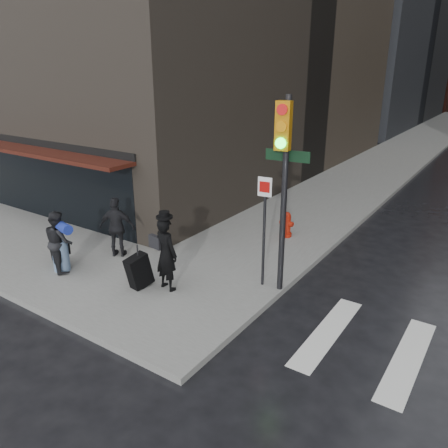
{
  "coord_description": "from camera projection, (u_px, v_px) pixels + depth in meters",
  "views": [
    {
      "loc": [
        6.09,
        -6.7,
        5.25
      ],
      "look_at": [
        -0.02,
        2.32,
        1.3
      ],
      "focal_mm": 35.0,
      "sensor_mm": 36.0,
      "label": 1
    }
  ],
  "objects": [
    {
      "name": "bldg_left_far",
      "position": [
        386.0,
        7.0,
        60.91
      ],
      "size": [
        22.0,
        20.0,
        26.0
      ],
      "primitive_type": "cube",
      "color": "#5C2C1F",
      "rests_on": "ground"
    },
    {
      "name": "sidewalk_left",
      "position": [
        417.0,
        143.0,
        31.21
      ],
      "size": [
        4.0,
        50.0,
        0.15
      ],
      "primitive_type": "cube",
      "color": "slate",
      "rests_on": "ground"
    },
    {
      "name": "ground",
      "position": [
        169.0,
        304.0,
        10.21
      ],
      "size": [
        140.0,
        140.0,
        0.0
      ],
      "primitive_type": "plane",
      "color": "black",
      "rests_on": "ground"
    },
    {
      "name": "man_overcoat",
      "position": [
        160.0,
        256.0,
        10.37
      ],
      "size": [
        1.16,
        0.97,
        2.0
      ],
      "rotation": [
        0.0,
        0.0,
        2.99
      ],
      "color": "black",
      "rests_on": "ground"
    },
    {
      "name": "man_greycoat",
      "position": [
        117.0,
        227.0,
        12.19
      ],
      "size": [
        1.09,
        0.83,
        1.72
      ],
      "rotation": [
        0.0,
        0.0,
        3.62
      ],
      "color": "black",
      "rests_on": "ground"
    },
    {
      "name": "storefront",
      "position": [
        46.0,
        174.0,
        14.76
      ],
      "size": [
        8.4,
        1.11,
        2.83
      ],
      "color": "black",
      "rests_on": "ground"
    },
    {
      "name": "traffic_light",
      "position": [
        282.0,
        171.0,
        9.57
      ],
      "size": [
        1.13,
        0.56,
        4.55
      ],
      "rotation": [
        0.0,
        0.0,
        0.12
      ],
      "color": "black",
      "rests_on": "ground"
    },
    {
      "name": "fire_hydrant",
      "position": [
        286.0,
        225.0,
        13.78
      ],
      "size": [
        0.46,
        0.36,
        0.81
      ],
      "rotation": [
        0.0,
        0.0,
        -0.09
      ],
      "color": "#981809",
      "rests_on": "ground"
    },
    {
      "name": "man_jeans",
      "position": [
        59.0,
        241.0,
        11.33
      ],
      "size": [
        1.13,
        0.94,
        1.64
      ],
      "rotation": [
        0.0,
        0.0,
        2.76
      ],
      "color": "black",
      "rests_on": "ground"
    }
  ]
}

